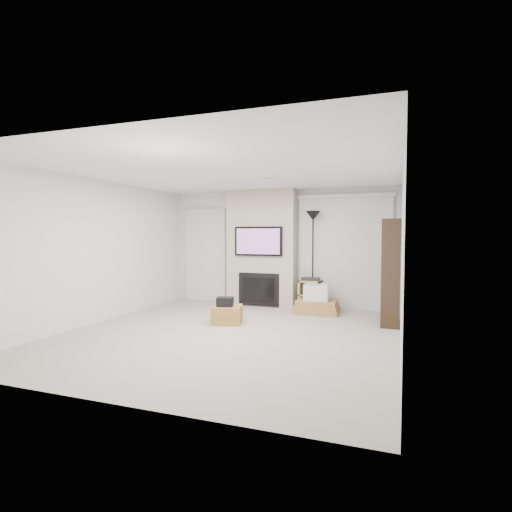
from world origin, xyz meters
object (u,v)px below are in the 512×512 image
(ottoman, at_px, (227,314))
(box_stack, at_px, (317,302))
(av_stand, at_px, (310,293))
(bookshelf, at_px, (391,272))
(floor_lamp, at_px, (313,232))

(ottoman, relative_size, box_stack, 0.57)
(av_stand, bearing_deg, ottoman, -122.20)
(box_stack, xyz_separation_m, bookshelf, (1.38, -0.52, 0.68))
(floor_lamp, bearing_deg, ottoman, -121.43)
(box_stack, distance_m, bookshelf, 1.62)
(floor_lamp, xyz_separation_m, box_stack, (0.18, -0.44, -1.38))
(bookshelf, bearing_deg, box_stack, 159.31)
(floor_lamp, height_order, box_stack, floor_lamp)
(ottoman, relative_size, av_stand, 0.76)
(av_stand, distance_m, box_stack, 0.42)
(av_stand, bearing_deg, bookshelf, -28.73)
(av_stand, distance_m, bookshelf, 1.89)
(av_stand, relative_size, box_stack, 0.76)
(ottoman, bearing_deg, av_stand, 57.80)
(av_stand, bearing_deg, box_stack, -59.61)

